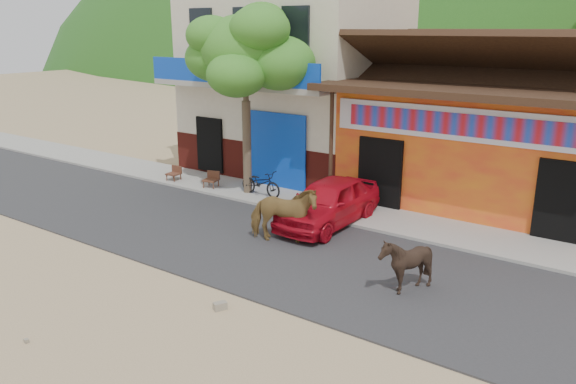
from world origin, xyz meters
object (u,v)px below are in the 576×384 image
at_px(tree, 246,101).
at_px(cow_tan, 283,214).
at_px(red_car, 328,202).
at_px(cafe_chair_right, 173,168).
at_px(scooter, 261,183).
at_px(cafe_chair_left, 211,173).
at_px(cow_dark, 406,264).

relative_size(tree, cow_tan, 3.40).
xyz_separation_m(red_car, cafe_chair_right, (-6.80, 0.64, -0.11)).
xyz_separation_m(tree, cow_tan, (3.45, -2.81, -2.34)).
relative_size(red_car, scooter, 2.41).
bearing_deg(scooter, cow_tan, -130.63).
bearing_deg(cafe_chair_right, scooter, -0.26).
bearing_deg(scooter, cafe_chair_right, 97.83).
height_order(cow_tan, cafe_chair_left, cow_tan).
xyz_separation_m(tree, cafe_chair_left, (-1.40, -0.26, -2.50)).
bearing_deg(cow_tan, tree, 23.56).
distance_m(cow_tan, cafe_chair_right, 7.00).
xyz_separation_m(tree, red_car, (3.70, -1.00, -2.43)).
height_order(cow_tan, cafe_chair_right, cow_tan).
bearing_deg(cow_tan, cow_dark, -129.95).
distance_m(tree, cow_dark, 8.41).
relative_size(cafe_chair_left, cafe_chair_right, 1.07).
height_order(cow_dark, scooter, cow_dark).
bearing_deg(scooter, tree, 87.22).
height_order(cow_tan, cow_dark, cow_tan).
height_order(cow_dark, cafe_chair_right, cow_dark).
relative_size(cow_tan, cow_dark, 1.44).
xyz_separation_m(cow_tan, scooter, (-2.85, 2.75, -0.25)).
distance_m(tree, red_car, 4.54).
bearing_deg(cafe_chair_right, tree, 1.78).
bearing_deg(cow_tan, scooter, 18.80).
bearing_deg(tree, cow_dark, -26.99).
xyz_separation_m(scooter, cafe_chair_left, (-2.00, -0.19, 0.08)).
distance_m(red_car, cafe_chair_left, 5.16).
bearing_deg(cow_dark, cow_tan, -124.51).
distance_m(cow_tan, cow_dark, 3.81).
relative_size(tree, red_car, 1.56).
bearing_deg(cow_tan, red_car, -35.10).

